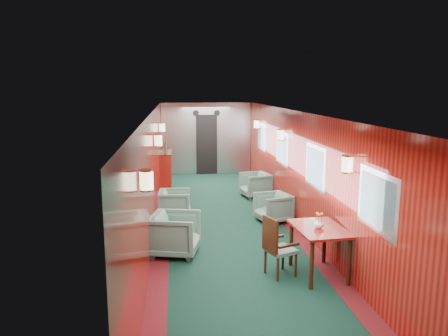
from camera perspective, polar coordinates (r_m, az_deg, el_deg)
name	(u,v)px	position (r m, az deg, el deg)	size (l,w,h in m)	color
room	(228,150)	(8.78, 0.50, 2.31)	(12.00, 12.10, 2.40)	black
bulkhead	(206,139)	(14.68, -2.31, 3.83)	(2.98, 0.17, 2.39)	#ADB0B4
windows_right	(296,156)	(9.34, 9.41, 1.52)	(0.02, 8.60, 0.80)	silver
wall_sconces	(225,140)	(9.32, 0.08, 3.74)	(2.97, 7.97, 0.25)	#FFEFC6
dining_table	(319,235)	(6.93, 12.32, -8.57)	(0.79, 1.08, 0.77)	maroon
side_chair	(276,244)	(6.82, 6.81, -9.87)	(0.54, 0.56, 0.96)	#1F4843
credenza	(166,169)	(13.00, -7.61, -0.09)	(0.36, 1.14, 1.30)	maroon
flower_vase	(319,223)	(6.84, 12.29, -7.07)	(0.15, 0.15, 0.15)	white
armchair_left_near	(175,234)	(7.74, -6.38, -8.55)	(0.79, 0.81, 0.74)	#1F4843
armchair_left_far	(175,204)	(9.85, -6.45, -4.69)	(0.68, 0.70, 0.64)	#1F4843
armchair_right_near	(273,208)	(9.58, 6.41, -5.15)	(0.67, 0.69, 0.62)	#1F4843
armchair_right_far	(255,185)	(11.67, 4.08, -2.21)	(0.69, 0.71, 0.65)	#1F4843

